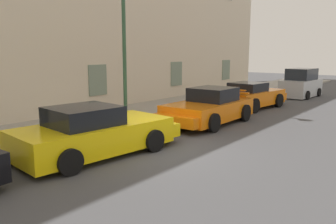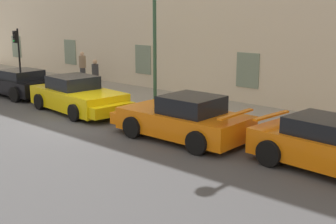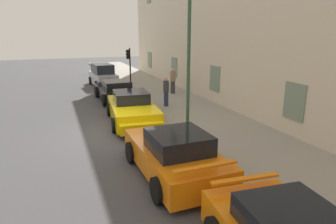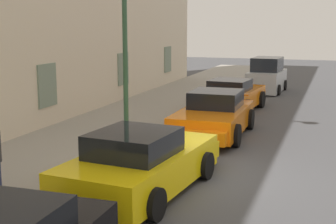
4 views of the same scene
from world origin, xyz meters
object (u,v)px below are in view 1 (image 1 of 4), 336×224
sportscar_yellow_flank (99,133)px  street_lamp (131,7)px  hatchback_distant (301,84)px  sportscar_tail_end (252,96)px  sportscar_white_middle (207,108)px

sportscar_yellow_flank → street_lamp: 4.94m
hatchback_distant → street_lamp: 14.77m
sportscar_yellow_flank → sportscar_tail_end: bearing=0.9°
street_lamp → sportscar_yellow_flank: bearing=-154.8°
sportscar_yellow_flank → sportscar_tail_end: 10.68m
sportscar_yellow_flank → street_lamp: bearing=25.2°
sportscar_white_middle → sportscar_tail_end: sportscar_white_middle is taller
sportscar_yellow_flank → sportscar_white_middle: size_ratio=1.08×
sportscar_white_middle → hatchback_distant: hatchback_distant is taller
sportscar_yellow_flank → sportscar_tail_end: (10.68, 0.18, 0.00)m
sportscar_tail_end → street_lamp: street_lamp is taller
street_lamp → hatchback_distant: bearing=-6.8°
sportscar_white_middle → hatchback_distant: 11.30m
sportscar_white_middle → hatchback_distant: size_ratio=1.29×
sportscar_yellow_flank → sportscar_white_middle: 5.61m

